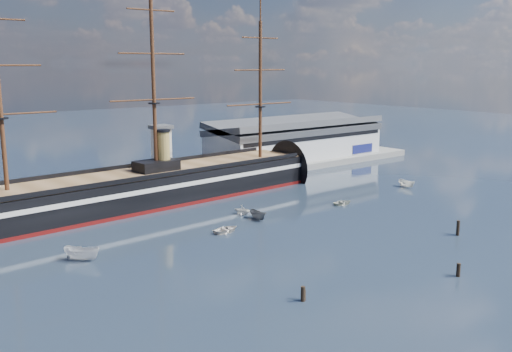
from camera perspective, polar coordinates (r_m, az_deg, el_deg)
ground at (r=126.18m, az=-3.03°, el=-3.92°), size 600.00×600.00×0.00m
quay at (r=160.82m, az=-7.67°, el=-0.71°), size 180.00×18.00×2.00m
warehouse at (r=191.30m, az=4.03°, el=3.68°), size 63.00×21.00×11.60m
quay_tower at (r=153.08m, az=-9.42°, el=2.35°), size 5.00×5.00×15.00m
warship at (r=136.95m, az=-11.24°, el=-1.18°), size 113.34×21.65×53.94m
motorboat_a at (r=102.04m, az=-16.98°, el=-8.09°), size 7.84×6.88×3.08m
motorboat_b at (r=113.66m, az=-2.97°, el=-5.62°), size 1.70×3.63×1.65m
motorboat_c at (r=122.37m, az=0.21°, el=-4.38°), size 6.37×2.86×2.47m
motorboat_d at (r=126.55m, az=-1.33°, el=-3.86°), size 6.95×5.46×2.35m
motorboat_e at (r=136.87m, az=8.69°, el=-2.84°), size 1.56×3.21×1.45m
motorboat_f at (r=159.28m, az=14.82°, el=-1.10°), size 6.43×2.87×2.50m
piling_near_left at (r=82.26m, az=4.71°, el=-12.37°), size 0.64×0.64×2.89m
piling_near_mid at (r=96.15m, az=19.54°, el=-9.45°), size 0.64×0.64×2.85m
piling_near_right at (r=118.15m, az=19.50°, el=-5.61°), size 0.64×0.64×3.69m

